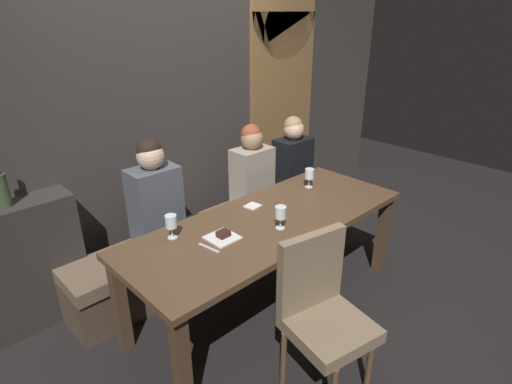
% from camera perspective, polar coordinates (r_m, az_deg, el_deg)
% --- Properties ---
extents(ground, '(9.00, 9.00, 0.00)m').
position_cam_1_polar(ground, '(3.37, 1.71, -14.96)').
color(ground, black).
extents(back_wall_tiled, '(6.00, 0.12, 3.00)m').
position_cam_1_polar(back_wall_tiled, '(3.63, -12.23, 13.65)').
color(back_wall_tiled, '#383330').
rests_on(back_wall_tiled, ground).
extents(arched_door, '(0.90, 0.05, 2.55)m').
position_cam_1_polar(arched_door, '(4.46, 3.63, 14.17)').
color(arched_door, olive).
rests_on(arched_door, ground).
extents(dining_table, '(2.20, 0.84, 0.74)m').
position_cam_1_polar(dining_table, '(3.00, 1.87, -5.21)').
color(dining_table, '#493422').
rests_on(dining_table, ground).
extents(banquette_bench, '(2.50, 0.44, 0.45)m').
position_cam_1_polar(banquette_bench, '(3.67, -6.11, -7.15)').
color(banquette_bench, '#4A3C2E').
rests_on(banquette_bench, ground).
extents(chair_near_side, '(0.52, 0.52, 0.98)m').
position_cam_1_polar(chair_near_side, '(2.47, 9.04, -15.37)').
color(chair_near_side, brown).
rests_on(chair_near_side, ground).
extents(diner_redhead, '(0.36, 0.24, 0.84)m').
position_cam_1_polar(diner_redhead, '(3.15, -13.83, -0.55)').
color(diner_redhead, '#4C515B').
rests_on(diner_redhead, banquette_bench).
extents(diner_bearded, '(0.36, 0.24, 0.75)m').
position_cam_1_polar(diner_bearded, '(3.74, -0.56, 3.42)').
color(diner_bearded, '#9E9384').
rests_on(diner_bearded, banquette_bench).
extents(diner_far_end, '(0.36, 0.24, 0.74)m').
position_cam_1_polar(diner_far_end, '(4.07, 5.11, 4.99)').
color(diner_far_end, black).
rests_on(diner_far_end, banquette_bench).
extents(wine_bottle_pale_label, '(0.08, 0.08, 0.33)m').
position_cam_1_polar(wine_bottle_pale_label, '(3.08, -31.69, 0.36)').
color(wine_bottle_pale_label, '#384728').
rests_on(wine_bottle_pale_label, back_counter).
extents(wine_glass_end_left, '(0.08, 0.08, 0.16)m').
position_cam_1_polar(wine_glass_end_left, '(2.79, 3.42, -2.92)').
color(wine_glass_end_left, silver).
rests_on(wine_glass_end_left, dining_table).
extents(wine_glass_center_back, '(0.08, 0.08, 0.16)m').
position_cam_1_polar(wine_glass_center_back, '(3.47, 7.40, 2.40)').
color(wine_glass_center_back, silver).
rests_on(wine_glass_center_back, dining_table).
extents(wine_glass_center_front, '(0.08, 0.08, 0.16)m').
position_cam_1_polar(wine_glass_center_front, '(2.73, -11.67, -4.08)').
color(wine_glass_center_front, silver).
rests_on(wine_glass_center_front, dining_table).
extents(dessert_plate, '(0.19, 0.19, 0.05)m').
position_cam_1_polar(dessert_plate, '(2.72, -4.64, -6.11)').
color(dessert_plate, white).
rests_on(dessert_plate, dining_table).
extents(fork_on_table, '(0.04, 0.17, 0.01)m').
position_cam_1_polar(fork_on_table, '(2.63, -6.55, -7.67)').
color(fork_on_table, silver).
rests_on(fork_on_table, dining_table).
extents(folded_napkin, '(0.12, 0.11, 0.01)m').
position_cam_1_polar(folded_napkin, '(3.14, -0.46, -1.95)').
color(folded_napkin, silver).
rests_on(folded_napkin, dining_table).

